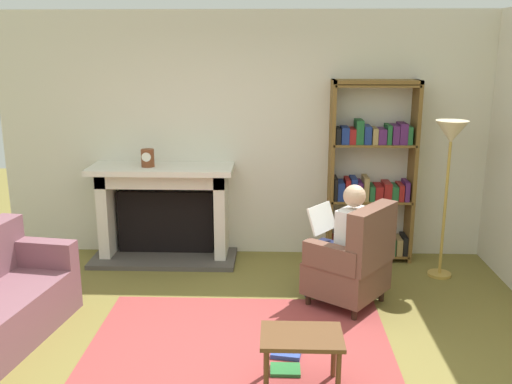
{
  "coord_description": "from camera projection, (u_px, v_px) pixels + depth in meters",
  "views": [
    {
      "loc": [
        0.27,
        -3.71,
        2.31
      ],
      "look_at": [
        0.1,
        1.2,
        1.05
      ],
      "focal_mm": 39.71,
      "sensor_mm": 36.0,
      "label": 1
    }
  ],
  "objects": [
    {
      "name": "ground",
      "position": [
        237.0,
        370.0,
        4.17
      ],
      "size": [
        14.0,
        14.0,
        0.0
      ],
      "primitive_type": "plane",
      "color": "olive"
    },
    {
      "name": "side_table",
      "position": [
        302.0,
        343.0,
        3.85
      ],
      "size": [
        0.56,
        0.39,
        0.42
      ],
      "color": "brown",
      "rests_on": "ground"
    },
    {
      "name": "seated_reader",
      "position": [
        343.0,
        239.0,
        5.14
      ],
      "size": [
        0.59,
        0.56,
        1.14
      ],
      "rotation": [
        0.0,
        0.0,
        4.07
      ],
      "color": "white",
      "rests_on": "ground"
    },
    {
      "name": "area_rug",
      "position": [
        239.0,
        348.0,
        4.46
      ],
      "size": [
        2.4,
        1.8,
        0.01
      ],
      "primitive_type": "cube",
      "color": "#9A3B3A",
      "rests_on": "ground"
    },
    {
      "name": "floor_lamp",
      "position": [
        450.0,
        146.0,
        5.56
      ],
      "size": [
        0.32,
        0.32,
        1.62
      ],
      "color": "#B7933F",
      "rests_on": "ground"
    },
    {
      "name": "bookshelf",
      "position": [
        371.0,
        178.0,
        6.16
      ],
      "size": [
        0.92,
        0.32,
        1.98
      ],
      "color": "brown",
      "rests_on": "ground"
    },
    {
      "name": "fireplace",
      "position": [
        165.0,
        209.0,
        6.29
      ],
      "size": [
        1.59,
        0.64,
        1.07
      ],
      "color": "#4C4742",
      "rests_on": "ground"
    },
    {
      "name": "mantel_clock",
      "position": [
        148.0,
        158.0,
        6.05
      ],
      "size": [
        0.14,
        0.14,
        0.19
      ],
      "color": "brown",
      "rests_on": "fireplace"
    },
    {
      "name": "back_wall",
      "position": [
        251.0,
        136.0,
        6.31
      ],
      "size": [
        5.6,
        0.1,
        2.7
      ],
      "primitive_type": "cube",
      "color": "beige",
      "rests_on": "ground"
    },
    {
      "name": "armchair_reading",
      "position": [
        353.0,
        262.0,
        5.12
      ],
      "size": [
        0.88,
        0.88,
        0.97
      ],
      "rotation": [
        0.0,
        0.0,
        4.07
      ],
      "color": "#331E14",
      "rests_on": "ground"
    },
    {
      "name": "scattered_books",
      "position": [
        286.0,
        360.0,
        4.26
      ],
      "size": [
        0.25,
        0.41,
        0.03
      ],
      "color": "#267233",
      "rests_on": "area_rug"
    }
  ]
}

